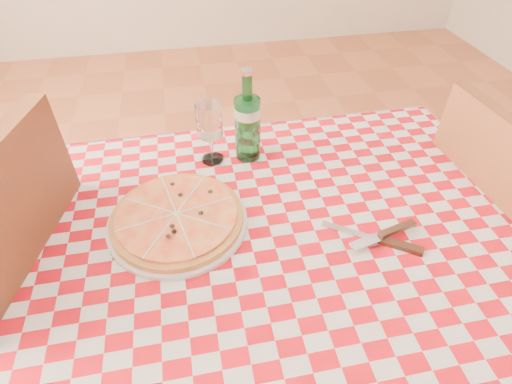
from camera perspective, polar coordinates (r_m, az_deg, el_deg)
dining_table at (r=1.04m, az=1.74°, el=-8.55°), size 1.20×0.80×0.75m
tablecloth at (r=0.97m, az=1.85°, el=-5.00°), size 1.30×0.90×0.01m
chair_near at (r=1.43m, az=30.29°, el=-4.98°), size 0.46×0.46×0.96m
chair_far at (r=1.22m, az=-31.36°, el=-12.05°), size 0.57×0.57×1.03m
pizza_plate at (r=0.97m, az=-11.20°, el=-3.57°), size 0.40×0.40×0.04m
water_bottle at (r=1.10m, az=-1.22°, el=10.81°), size 0.10×0.10×0.27m
wine_glass at (r=1.11m, az=-6.53°, el=8.27°), size 0.08×0.08×0.18m
cutlery at (r=0.97m, az=17.22°, el=-6.16°), size 0.27×0.23×0.03m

